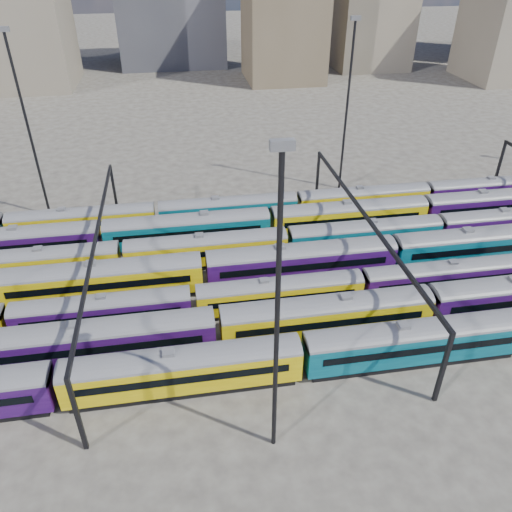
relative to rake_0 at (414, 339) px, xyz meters
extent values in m
plane|color=#3D3933|center=(-9.82, 15.00, -2.79)|extent=(500.00, 500.00, 0.00)
cube|color=black|center=(-21.65, 0.00, -2.42)|extent=(20.00, 2.59, 0.74)
cube|color=#AC9106|center=(-21.65, 0.00, -0.53)|extent=(21.05, 3.05, 3.05)
cylinder|color=#4C4C51|center=(-21.65, 0.00, 1.00)|extent=(21.05, 3.05, 3.05)
cube|color=black|center=(-21.65, -1.55, -0.16)|extent=(18.53, 0.06, 0.79)
cube|color=black|center=(-21.65, 1.55, -0.16)|extent=(18.53, 0.06, 0.79)
cube|color=slate|center=(-21.65, 0.00, 1.81)|extent=(1.05, 0.95, 0.37)
cube|color=black|center=(0.00, 0.00, -2.42)|extent=(20.00, 2.59, 0.74)
cube|color=#053E4D|center=(0.00, 0.00, -0.53)|extent=(21.05, 3.05, 3.05)
cylinder|color=#4C4C51|center=(0.00, 0.00, 1.00)|extent=(21.05, 3.05, 3.05)
cube|color=black|center=(0.00, -1.55, -0.16)|extent=(18.53, 0.06, 0.79)
cube|color=black|center=(0.00, 1.55, -0.16)|extent=(18.53, 0.06, 0.79)
cube|color=slate|center=(0.00, 0.00, 1.81)|extent=(1.05, 0.95, 0.37)
cube|color=black|center=(-29.14, 5.00, -2.42)|extent=(20.42, 2.65, 0.75)
cube|color=#22083C|center=(-29.14, 5.00, -0.48)|extent=(21.50, 3.12, 3.12)
cylinder|color=#4C4C51|center=(-29.14, 5.00, 1.08)|extent=(21.50, 3.12, 3.12)
cube|color=black|center=(-29.14, 3.42, -0.11)|extent=(18.92, 0.06, 0.81)
cube|color=black|center=(-29.14, 6.58, -0.11)|extent=(18.92, 0.06, 0.81)
cube|color=slate|center=(-29.14, 5.00, 1.91)|extent=(1.07, 0.97, 0.38)
cube|color=black|center=(-7.04, 5.00, -2.42)|extent=(20.42, 2.65, 0.75)
cube|color=#AC9106|center=(-7.04, 5.00, -0.48)|extent=(21.50, 3.12, 3.12)
cylinder|color=#4C4C51|center=(-7.04, 5.00, 1.08)|extent=(21.50, 3.12, 3.12)
cube|color=black|center=(-7.04, 3.42, -0.11)|extent=(18.92, 0.06, 0.81)
cube|color=black|center=(-7.04, 6.58, -0.11)|extent=(18.92, 0.06, 0.81)
cube|color=slate|center=(-7.04, 5.00, 1.91)|extent=(1.07, 0.97, 0.38)
cube|color=black|center=(-29.51, 10.00, -2.47)|extent=(17.21, 2.23, 0.63)
cube|color=#22083C|center=(-29.51, 10.00, -0.84)|extent=(18.12, 2.63, 2.63)
cylinder|color=#4C4C51|center=(-29.51, 10.00, 0.47)|extent=(18.12, 2.63, 2.63)
cube|color=black|center=(-29.51, 8.67, -0.53)|extent=(15.94, 0.06, 0.68)
cube|color=black|center=(-29.51, 11.33, -0.53)|extent=(15.94, 0.06, 0.68)
cube|color=slate|center=(-29.51, 10.00, 1.17)|extent=(0.91, 0.82, 0.32)
cube|color=black|center=(-10.80, 10.00, -2.47)|extent=(17.21, 2.23, 0.63)
cube|color=#AC9106|center=(-10.80, 10.00, -0.84)|extent=(18.12, 2.63, 2.63)
cylinder|color=#4C4C51|center=(-10.80, 10.00, 0.47)|extent=(18.12, 2.63, 2.63)
cube|color=black|center=(-10.80, 8.67, -0.53)|extent=(15.94, 0.06, 0.68)
cube|color=black|center=(-10.80, 11.33, -0.53)|extent=(15.94, 0.06, 0.68)
cube|color=slate|center=(-10.80, 10.00, 1.17)|extent=(0.91, 0.82, 0.32)
cube|color=black|center=(7.92, 10.00, -2.47)|extent=(17.21, 2.23, 0.63)
cube|color=#22083C|center=(7.92, 10.00, -0.84)|extent=(18.12, 2.63, 2.63)
cylinder|color=#4C4C51|center=(7.92, 10.00, 0.47)|extent=(18.12, 2.63, 2.63)
cube|color=black|center=(7.92, 8.67, -0.53)|extent=(15.94, 0.06, 0.68)
cube|color=black|center=(7.92, 11.33, -0.53)|extent=(15.94, 0.06, 0.68)
cube|color=slate|center=(7.92, 10.00, 1.17)|extent=(0.91, 0.82, 0.32)
cube|color=black|center=(-30.04, 15.00, -2.40)|extent=(21.12, 2.74, 0.78)
cube|color=#AC9106|center=(-30.04, 15.00, -0.40)|extent=(22.23, 3.22, 3.22)
cylinder|color=#4C4C51|center=(-30.04, 15.00, 1.21)|extent=(22.23, 3.22, 3.22)
cube|color=black|center=(-30.04, 13.37, -0.02)|extent=(19.56, 0.06, 0.83)
cube|color=black|center=(-30.04, 16.63, -0.02)|extent=(19.56, 0.06, 0.83)
cube|color=slate|center=(-30.04, 15.00, 2.07)|extent=(1.11, 1.00, 0.39)
cube|color=black|center=(-7.21, 15.00, -2.40)|extent=(21.12, 2.74, 0.78)
cube|color=#22083C|center=(-7.21, 15.00, -0.40)|extent=(22.23, 3.22, 3.22)
cylinder|color=#4C4C51|center=(-7.21, 15.00, 1.21)|extent=(22.23, 3.22, 3.22)
cube|color=black|center=(-7.21, 13.37, -0.02)|extent=(19.56, 0.06, 0.83)
cube|color=black|center=(-7.21, 16.63, -0.02)|extent=(19.56, 0.06, 0.83)
cube|color=slate|center=(-7.21, 15.00, 2.07)|extent=(1.11, 1.00, 0.39)
cube|color=black|center=(15.62, 15.00, -2.40)|extent=(21.12, 2.74, 0.78)
cube|color=#053E4D|center=(15.62, 15.00, -0.40)|extent=(22.23, 3.22, 3.22)
cylinder|color=#4C4C51|center=(15.62, 15.00, 1.21)|extent=(22.23, 3.22, 3.22)
cube|color=black|center=(15.62, 13.37, -0.02)|extent=(19.56, 0.06, 0.83)
cube|color=black|center=(15.62, 16.63, -0.02)|extent=(19.56, 0.06, 0.83)
cube|color=slate|center=(15.62, 15.00, 2.07)|extent=(1.11, 1.00, 0.39)
cube|color=black|center=(-38.30, 20.00, -2.45)|extent=(18.78, 2.44, 0.69)
cube|color=#AC9106|center=(-38.30, 20.00, -0.67)|extent=(19.77, 2.87, 2.87)
cylinder|color=#4C4C51|center=(-38.30, 20.00, 0.77)|extent=(19.77, 2.87, 2.87)
cube|color=black|center=(-38.30, 18.55, -0.32)|extent=(17.39, 0.06, 0.74)
cube|color=black|center=(-38.30, 21.45, -0.32)|extent=(17.39, 0.06, 0.74)
cube|color=slate|center=(-38.30, 20.00, 1.53)|extent=(0.99, 0.89, 0.35)
cube|color=black|center=(-17.94, 20.00, -2.45)|extent=(18.78, 2.44, 0.69)
cube|color=#AC9106|center=(-17.94, 20.00, -0.67)|extent=(19.77, 2.87, 2.87)
cylinder|color=#4C4C51|center=(-17.94, 20.00, 0.77)|extent=(19.77, 2.87, 2.87)
cube|color=black|center=(-17.94, 18.55, -0.32)|extent=(17.39, 0.06, 0.74)
cube|color=black|center=(-17.94, 21.45, -0.32)|extent=(17.39, 0.06, 0.74)
cube|color=slate|center=(-17.94, 20.00, 1.53)|extent=(0.99, 0.89, 0.35)
cube|color=black|center=(2.43, 20.00, -2.45)|extent=(18.78, 2.44, 0.69)
cube|color=#053E4D|center=(2.43, 20.00, -0.67)|extent=(19.77, 2.87, 2.87)
cylinder|color=#4C4C51|center=(2.43, 20.00, 0.77)|extent=(19.77, 2.87, 2.87)
cube|color=black|center=(2.43, 18.55, -0.32)|extent=(17.39, 0.06, 0.74)
cube|color=black|center=(2.43, 21.45, -0.32)|extent=(17.39, 0.06, 0.74)
cube|color=slate|center=(2.43, 20.00, 1.53)|extent=(0.99, 0.89, 0.35)
cube|color=black|center=(22.79, 20.00, -2.45)|extent=(18.78, 2.44, 0.69)
cube|color=#22083C|center=(22.79, 20.00, -0.67)|extent=(19.77, 2.87, 2.87)
cylinder|color=#4C4C51|center=(22.79, 20.00, 0.77)|extent=(19.77, 2.87, 2.87)
cube|color=black|center=(22.79, 21.45, -0.32)|extent=(17.39, 0.06, 0.74)
cube|color=black|center=(-41.91, 25.00, -2.42)|extent=(20.27, 2.63, 0.75)
cube|color=#22083C|center=(-41.91, 25.00, -0.50)|extent=(21.33, 3.09, 3.09)
cylinder|color=#4C4C51|center=(-41.91, 25.00, 1.05)|extent=(21.33, 3.09, 3.09)
cube|color=black|center=(-41.91, 23.43, -0.13)|extent=(18.77, 0.06, 0.80)
cube|color=black|center=(-41.91, 26.57, -0.13)|extent=(18.77, 0.06, 0.80)
cube|color=slate|center=(-41.91, 25.00, 1.87)|extent=(1.07, 0.96, 0.37)
cube|color=black|center=(-19.98, 25.00, -2.42)|extent=(20.27, 2.63, 0.75)
cube|color=#053E4D|center=(-19.98, 25.00, -0.50)|extent=(21.33, 3.09, 3.09)
cylinder|color=#4C4C51|center=(-19.98, 25.00, 1.05)|extent=(21.33, 3.09, 3.09)
cube|color=black|center=(-19.98, 23.43, -0.13)|extent=(18.77, 0.06, 0.80)
cube|color=black|center=(-19.98, 26.57, -0.13)|extent=(18.77, 0.06, 0.80)
cube|color=slate|center=(-19.98, 25.00, 1.87)|extent=(1.07, 0.96, 0.37)
cube|color=black|center=(1.96, 25.00, -2.42)|extent=(20.27, 2.63, 0.75)
cube|color=#AC9106|center=(1.96, 25.00, -0.50)|extent=(21.33, 3.09, 3.09)
cylinder|color=#4C4C51|center=(1.96, 25.00, 1.05)|extent=(21.33, 3.09, 3.09)
cube|color=black|center=(1.96, 23.43, -0.13)|extent=(18.77, 0.06, 0.80)
cube|color=black|center=(1.96, 26.57, -0.13)|extent=(18.77, 0.06, 0.80)
cube|color=slate|center=(1.96, 25.00, 1.87)|extent=(1.07, 0.96, 0.37)
cube|color=black|center=(23.89, 25.00, -2.42)|extent=(20.27, 2.63, 0.75)
cube|color=#22083C|center=(23.89, 25.00, -0.50)|extent=(21.33, 3.09, 3.09)
cylinder|color=#4C4C51|center=(23.89, 25.00, 1.05)|extent=(21.33, 3.09, 3.09)
cube|color=black|center=(23.89, 23.43, -0.13)|extent=(18.77, 0.06, 0.80)
cube|color=black|center=(23.89, 26.57, -0.13)|extent=(18.77, 0.06, 0.80)
cube|color=slate|center=(23.89, 25.00, 1.87)|extent=(1.07, 0.96, 0.37)
cube|color=black|center=(-33.92, 30.00, -2.45)|extent=(18.30, 2.37, 0.67)
cube|color=#AC9106|center=(-33.92, 30.00, -0.72)|extent=(19.27, 2.79, 2.79)
cylinder|color=#4C4C51|center=(-33.92, 30.00, 0.68)|extent=(19.27, 2.79, 2.79)
cube|color=black|center=(-33.92, 28.58, -0.39)|extent=(16.95, 0.06, 0.72)
cube|color=black|center=(-33.92, 31.42, -0.39)|extent=(16.95, 0.06, 0.72)
cube|color=slate|center=(-33.92, 30.00, 1.42)|extent=(0.96, 0.87, 0.34)
cube|color=black|center=(-14.06, 30.00, -2.45)|extent=(18.30, 2.37, 0.67)
cube|color=#053E4D|center=(-14.06, 30.00, -0.72)|extent=(19.27, 2.79, 2.79)
cylinder|color=#4C4C51|center=(-14.06, 30.00, 0.68)|extent=(19.27, 2.79, 2.79)
cube|color=black|center=(-14.06, 28.58, -0.39)|extent=(16.95, 0.06, 0.72)
cube|color=black|center=(-14.06, 31.42, -0.39)|extent=(16.95, 0.06, 0.72)
cube|color=slate|center=(-14.06, 30.00, 1.42)|extent=(0.96, 0.87, 0.34)
cube|color=black|center=(5.81, 30.00, -2.45)|extent=(18.30, 2.37, 0.67)
cube|color=#AC9106|center=(5.81, 30.00, -0.72)|extent=(19.27, 2.79, 2.79)
cylinder|color=#4C4C51|center=(5.81, 30.00, 0.68)|extent=(19.27, 2.79, 2.79)
cube|color=black|center=(5.81, 28.58, -0.39)|extent=(16.95, 0.06, 0.72)
cube|color=black|center=(5.81, 31.42, -0.39)|extent=(16.95, 0.06, 0.72)
cube|color=slate|center=(5.81, 30.00, 1.42)|extent=(0.96, 0.87, 0.34)
cube|color=black|center=(25.68, 30.00, -2.45)|extent=(18.30, 2.37, 0.67)
cube|color=#22083C|center=(25.68, 30.00, -0.72)|extent=(19.27, 2.79, 2.79)
cylinder|color=#4C4C51|center=(25.68, 30.00, 0.68)|extent=(19.27, 2.79, 2.79)
cube|color=black|center=(25.68, 28.58, -0.39)|extent=(16.95, 0.06, 0.72)
cube|color=black|center=(25.68, 31.42, -0.39)|extent=(16.95, 0.06, 0.72)
cube|color=slate|center=(25.68, 30.00, 1.42)|extent=(0.96, 0.87, 0.34)
cube|color=black|center=(-29.82, -5.00, 1.21)|extent=(0.35, 0.35, 8.00)
cube|color=black|center=(-29.82, 35.00, 1.21)|extent=(0.35, 0.35, 8.00)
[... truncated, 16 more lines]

